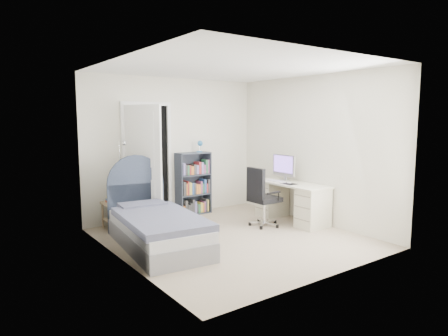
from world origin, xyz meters
TOP-DOWN VIEW (x-y plane):
  - room_shell at (0.00, 0.00)m, footprint 3.50×3.70m
  - door at (-0.72, 1.53)m, footprint 0.92×0.78m
  - bed at (-1.09, 0.36)m, footprint 1.13×2.06m
  - nightstand at (-1.27, 1.52)m, footprint 0.36×0.36m
  - floor_lamp at (-1.13, 1.49)m, footprint 0.20×0.20m
  - bookcase at (0.32, 1.66)m, footprint 0.65×0.28m
  - desk at (1.41, 0.21)m, footprint 0.55×1.39m
  - office_chair at (0.76, 0.26)m, footprint 0.50×0.51m

SIDE VIEW (x-z plane):
  - bed at x=-1.09m, z-range -0.33..0.88m
  - nightstand at x=-1.27m, z-range 0.08..0.62m
  - desk at x=1.41m, z-range -0.20..0.94m
  - bookcase at x=0.32m, z-range -0.15..1.22m
  - office_chair at x=0.76m, z-range 0.05..1.03m
  - floor_lamp at x=-1.13m, z-range -0.13..1.30m
  - door at x=-0.72m, z-range 0.00..2.06m
  - room_shell at x=0.00m, z-range -0.05..2.55m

